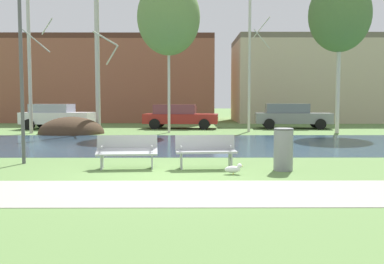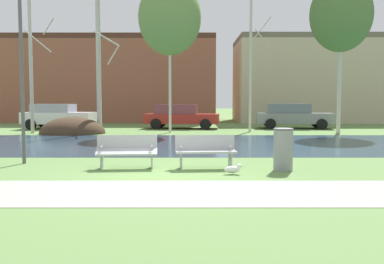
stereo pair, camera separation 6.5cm
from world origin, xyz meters
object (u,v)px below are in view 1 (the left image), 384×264
(streetlamp, at_px, (20,28))
(parked_sedan_second_red, at_px, (179,116))
(bench_right, at_px, (206,151))
(parked_hatch_third_grey, at_px, (291,115))
(bench_left, at_px, (127,151))
(parked_van_nearest_white, at_px, (56,116))
(trash_bin, at_px, (283,149))
(seagull, at_px, (234,169))

(streetlamp, distance_m, parked_sedan_second_red, 15.49)
(bench_right, xyz_separation_m, parked_hatch_third_grey, (5.82, 15.53, 0.33))
(bench_left, bearing_deg, bench_right, 0.00)
(parked_van_nearest_white, bearing_deg, bench_left, -67.06)
(trash_bin, height_order, seagull, trash_bin)
(bench_left, relative_size, streetlamp, 0.28)
(seagull, height_order, parked_sedan_second_red, parked_sedan_second_red)
(seagull, distance_m, parked_sedan_second_red, 16.56)
(bench_left, distance_m, trash_bin, 4.08)
(bench_right, distance_m, parked_van_nearest_white, 17.32)
(seagull, distance_m, parked_hatch_third_grey, 17.29)
(parked_van_nearest_white, relative_size, parked_hatch_third_grey, 0.93)
(bench_right, bearing_deg, parked_van_nearest_white, 119.31)
(bench_left, distance_m, parked_van_nearest_white, 16.40)
(parked_sedan_second_red, xyz_separation_m, parked_hatch_third_grey, (6.89, 0.03, 0.03))
(parked_van_nearest_white, bearing_deg, parked_sedan_second_red, 3.13)
(parked_hatch_third_grey, bearing_deg, bench_left, -116.97)
(trash_bin, bearing_deg, parked_sedan_second_red, 100.88)
(seagull, distance_m, parked_van_nearest_white, 18.47)
(bench_left, distance_m, streetlamp, 4.62)
(parked_hatch_third_grey, bearing_deg, streetlamp, -126.81)
(parked_van_nearest_white, relative_size, parked_sedan_second_red, 0.94)
(bench_left, height_order, trash_bin, trash_bin)
(parked_sedan_second_red, bearing_deg, seagull, -84.04)
(streetlamp, bearing_deg, parked_sedan_second_red, 74.41)
(bench_left, bearing_deg, parked_van_nearest_white, 112.94)
(trash_bin, distance_m, parked_van_nearest_white, 18.68)
(parked_van_nearest_white, xyz_separation_m, parked_hatch_third_grey, (14.29, 0.43, 0.00))
(streetlamp, xyz_separation_m, parked_sedan_second_red, (4.08, 14.63, -3.04))
(bench_right, bearing_deg, streetlamp, 170.37)
(bench_left, xyz_separation_m, trash_bin, (4.07, -0.38, 0.09))
(streetlamp, height_order, parked_sedan_second_red, streetlamp)
(parked_sedan_second_red, bearing_deg, bench_left, -93.74)
(streetlamp, bearing_deg, seagull, -17.50)
(trash_bin, height_order, streetlamp, streetlamp)
(trash_bin, distance_m, parked_sedan_second_red, 16.17)
(parked_hatch_third_grey, bearing_deg, trash_bin, -103.56)
(trash_bin, relative_size, parked_hatch_third_grey, 0.23)
(streetlamp, relative_size, parked_sedan_second_red, 1.24)
(trash_bin, relative_size, streetlamp, 0.19)
(trash_bin, xyz_separation_m, parked_van_nearest_white, (-10.46, 15.47, 0.23))
(trash_bin, bearing_deg, bench_left, 174.67)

